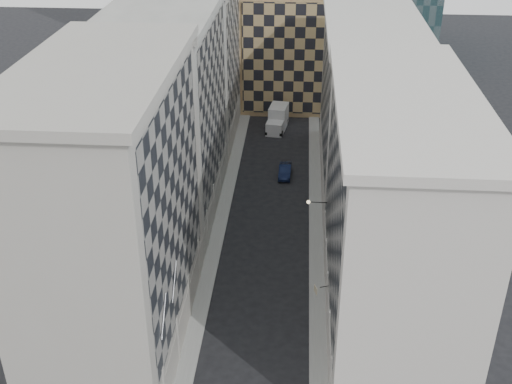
% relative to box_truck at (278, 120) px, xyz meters
% --- Properties ---
extents(sidewalk_west, '(1.50, 100.00, 0.15)m').
position_rel_box_truck_xyz_m(sidewalk_west, '(-5.13, -26.43, -1.35)').
color(sidewalk_west, gray).
rests_on(sidewalk_west, ground).
extents(sidewalk_east, '(1.50, 100.00, 0.15)m').
position_rel_box_truck_xyz_m(sidewalk_east, '(5.37, -26.43, -1.35)').
color(sidewalk_east, gray).
rests_on(sidewalk_east, ground).
extents(bldg_left_a, '(10.80, 22.80, 23.70)m').
position_rel_box_truck_xyz_m(bldg_left_a, '(-10.77, -45.43, 10.40)').
color(bldg_left_a, '#9D988E').
rests_on(bldg_left_a, ground).
extents(bldg_left_b, '(10.80, 22.80, 22.70)m').
position_rel_box_truck_xyz_m(bldg_left_b, '(-10.77, -23.43, 9.90)').
color(bldg_left_b, gray).
rests_on(bldg_left_b, ground).
extents(bldg_left_c, '(10.80, 22.80, 21.70)m').
position_rel_box_truck_xyz_m(bldg_left_c, '(-10.76, -1.43, 9.40)').
color(bldg_left_c, '#9D988E').
rests_on(bldg_left_c, ground).
extents(bldg_right_a, '(10.80, 26.80, 20.70)m').
position_rel_box_truck_xyz_m(bldg_right_a, '(10.99, -41.43, 8.89)').
color(bldg_right_a, beige).
rests_on(bldg_right_a, ground).
extents(bldg_right_b, '(10.80, 28.80, 19.70)m').
position_rel_box_truck_xyz_m(bldg_right_b, '(11.01, -14.43, 8.42)').
color(bldg_right_b, beige).
rests_on(bldg_right_b, ground).
extents(tan_block, '(16.80, 14.80, 18.80)m').
position_rel_box_truck_xyz_m(tan_block, '(2.12, 11.46, 8.01)').
color(tan_block, tan).
rests_on(tan_block, ground).
extents(flagpoles_left, '(0.10, 6.33, 2.33)m').
position_rel_box_truck_xyz_m(flagpoles_left, '(-5.78, -50.43, 6.57)').
color(flagpoles_left, gray).
rests_on(flagpoles_left, ground).
extents(bracket_lamp, '(1.98, 0.36, 0.36)m').
position_rel_box_truck_xyz_m(bracket_lamp, '(4.49, -32.43, 4.77)').
color(bracket_lamp, black).
rests_on(bracket_lamp, ground).
extents(box_truck, '(3.23, 6.26, 3.28)m').
position_rel_box_truck_xyz_m(box_truck, '(0.00, 0.00, 0.00)').
color(box_truck, silver).
rests_on(box_truck, ground).
extents(dark_car, '(1.57, 4.32, 1.41)m').
position_rel_box_truck_xyz_m(dark_car, '(1.58, -15.02, -0.72)').
color(dark_car, '#0D1633').
rests_on(dark_car, ground).
extents(shop_sign, '(1.20, 0.64, 0.74)m').
position_rel_box_truck_xyz_m(shop_sign, '(5.08, -43.16, 2.41)').
color(shop_sign, black).
rests_on(shop_sign, ground).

